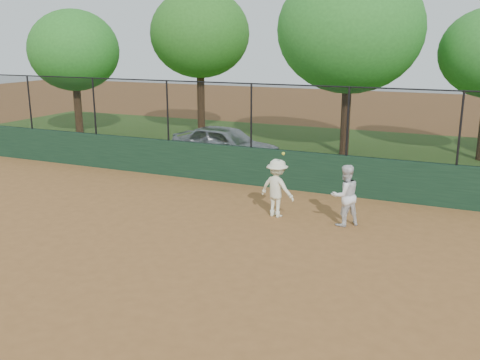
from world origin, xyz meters
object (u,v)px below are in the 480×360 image
at_px(parked_car, 225,145).
at_px(tree_1, 200,34).
at_px(tree_2, 350,30).
at_px(player_main, 277,188).
at_px(player_second, 345,195).
at_px(tree_0, 74,51).

height_order(parked_car, tree_1, tree_1).
bearing_deg(tree_2, tree_1, 168.38).
relative_size(parked_car, player_main, 2.33).
distance_m(player_main, tree_2, 9.33).
distance_m(player_second, player_main, 1.76).
height_order(tree_0, tree_1, tree_1).
bearing_deg(tree_0, player_second, -26.81).
distance_m(parked_car, player_main, 6.35).
bearing_deg(player_main, tree_2, 91.30).
distance_m(tree_0, tree_1, 5.78).
height_order(player_second, tree_1, tree_1).
bearing_deg(player_main, tree_1, 126.93).
xyz_separation_m(player_main, tree_2, (-0.19, 8.39, 4.07)).
relative_size(tree_0, tree_1, 0.86).
bearing_deg(tree_2, player_main, -88.70).
bearing_deg(tree_1, tree_0, -152.69).
height_order(player_second, player_main, player_main).
height_order(parked_car, player_main, player_main).
xyz_separation_m(parked_car, tree_2, (3.67, 3.35, 4.13)).
relative_size(player_main, tree_0, 0.31).
xyz_separation_m(parked_car, tree_1, (-3.56, 4.84, 4.01)).
relative_size(player_second, tree_0, 0.26).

